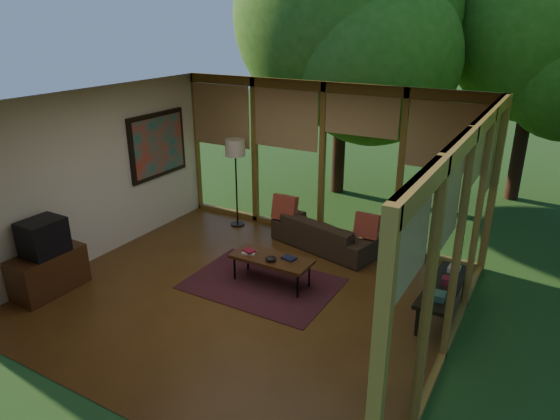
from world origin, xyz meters
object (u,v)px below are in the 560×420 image
Objects in this scene: coffee_table at (271,259)px; floor_lamp at (235,153)px; media_cabinet at (49,272)px; side_console at (434,285)px; sofa at (325,233)px; television at (43,237)px.

floor_lamp is at bearing 136.69° from coffee_table.
media_cabinet is 0.61× the size of floor_lamp.
floor_lamp is 1.18× the size of side_console.
coffee_table is at bearing 33.78° from media_cabinet.
sofa reaches higher than side_console.
media_cabinet is (-2.79, -3.25, 0.03)m from sofa.
side_console is at bearing 23.68° from media_cabinet.
media_cabinet reaches higher than sofa.
media_cabinet is 3.65m from floor_lamp.
media_cabinet is 0.71× the size of side_console.
side_console is (4.85, 2.14, -0.44)m from television.
sofa is 1.51m from coffee_table.
floor_lamp reaches higher than side_console.
television is 0.46× the size of coffee_table.
sofa is at bearing 49.38° from media_cabinet.
floor_lamp reaches higher than media_cabinet.
floor_lamp is at bearing 74.43° from media_cabinet.
sofa is 1.12× the size of floor_lamp.
sofa is at bearing 151.73° from side_console.
side_console reaches higher than coffee_table.
sofa is 3.35× the size of television.
coffee_table is at bearing -43.31° from floor_lamp.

